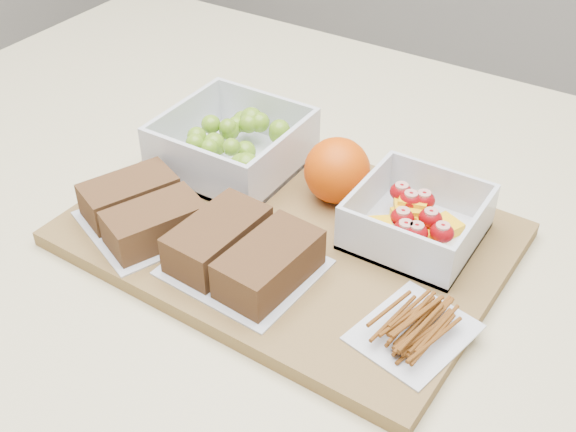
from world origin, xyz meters
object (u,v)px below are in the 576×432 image
object	(u,v)px
sandwich_bag_left	(142,210)
pretzel_bag	(415,324)
grape_container	(235,145)
cutting_board	(288,234)
orange	(337,170)
fruit_container	(416,221)
sandwich_bag_center	(243,252)

from	to	relation	value
sandwich_bag_left	pretzel_bag	xyz separation A→B (m)	(0.30, 0.01, -0.01)
grape_container	sandwich_bag_left	distance (m)	0.14
grape_container	cutting_board	bearing A→B (deg)	-30.91
sandwich_bag_left	pretzel_bag	size ratio (longest dim) A/B	1.35
orange	sandwich_bag_left	size ratio (longest dim) A/B	0.45
orange	pretzel_bag	bearing A→B (deg)	-41.73
cutting_board	pretzel_bag	world-z (taller)	pretzel_bag
grape_container	orange	bearing A→B (deg)	1.83
fruit_container	orange	size ratio (longest dim) A/B	1.70
grape_container	orange	world-z (taller)	orange
fruit_container	sandwich_bag_left	xyz separation A→B (m)	(-0.24, -0.13, -0.00)
grape_container	fruit_container	size ratio (longest dim) A/B	1.20
sandwich_bag_left	sandwich_bag_center	xyz separation A→B (m)	(0.12, -0.00, 0.00)
sandwich_bag_center	fruit_container	bearing A→B (deg)	48.04
fruit_container	sandwich_bag_center	bearing A→B (deg)	-131.96
sandwich_bag_center	pretzel_bag	size ratio (longest dim) A/B	1.23
fruit_container	orange	distance (m)	0.10
cutting_board	sandwich_bag_center	xyz separation A→B (m)	(-0.00, -0.07, 0.03)
cutting_board	pretzel_bag	xyz separation A→B (m)	(0.17, -0.06, 0.02)
sandwich_bag_center	orange	bearing A→B (deg)	83.04
orange	sandwich_bag_center	world-z (taller)	orange
grape_container	sandwich_bag_left	size ratio (longest dim) A/B	0.93
grape_container	sandwich_bag_left	bearing A→B (deg)	-95.63
grape_container	sandwich_bag_center	bearing A→B (deg)	-52.05
pretzel_bag	orange	bearing A→B (deg)	138.27
orange	pretzel_bag	distance (m)	0.21
grape_container	pretzel_bag	bearing A→B (deg)	-25.20
cutting_board	orange	distance (m)	0.09
sandwich_bag_center	grape_container	bearing A→B (deg)	127.95
cutting_board	sandwich_bag_left	distance (m)	0.15
grape_container	sandwich_bag_left	xyz separation A→B (m)	(-0.01, -0.14, -0.01)
cutting_board	fruit_container	world-z (taller)	fruit_container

